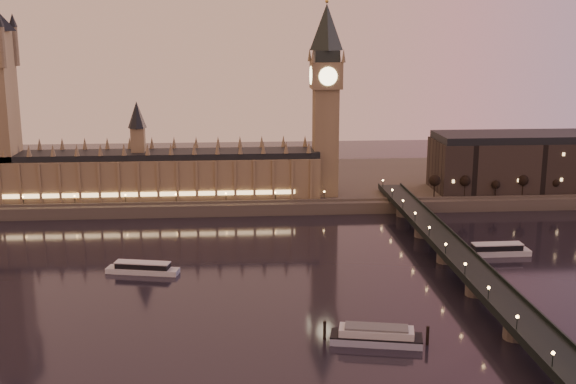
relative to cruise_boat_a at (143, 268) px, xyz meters
name	(u,v)px	position (x,y,z in m)	size (l,w,h in m)	color
ground	(224,284)	(32.47, -14.67, -2.05)	(700.00, 700.00, 0.00)	black
far_embankment	(276,184)	(62.47, 150.33, 0.95)	(560.00, 130.00, 6.00)	#423D35
palace_of_westminster	(151,169)	(-7.65, 106.32, 19.66)	(180.00, 26.62, 52.00)	brown
big_ben	(326,89)	(86.46, 106.32, 61.90)	(17.68, 17.68, 104.00)	brown
westminster_bridge	(459,264)	(124.08, -14.67, 3.47)	(13.20, 260.00, 15.30)	black
city_block	(567,159)	(227.41, 116.26, 20.19)	(155.00, 45.00, 34.00)	black
bare_tree_0	(432,184)	(143.00, 94.33, 11.76)	(5.16, 5.16, 10.50)	black
bare_tree_1	(463,183)	(160.20, 94.33, 11.76)	(5.16, 5.16, 10.50)	black
bare_tree_2	(495,183)	(177.39, 94.33, 11.76)	(5.16, 5.16, 10.50)	black
bare_tree_3	(526,182)	(194.59, 94.33, 11.76)	(5.16, 5.16, 10.50)	black
bare_tree_4	(556,182)	(211.78, 94.33, 11.76)	(5.16, 5.16, 10.50)	black
cruise_boat_a	(143,268)	(0.00, 0.00, 0.00)	(29.71, 12.37, 4.65)	silver
cruise_boat_b	(497,250)	(149.42, 12.25, 0.26)	(28.46, 7.53, 5.23)	silver
moored_barge	(376,336)	(80.19, -71.80, 0.49)	(32.13, 13.59, 6.01)	#9AA4C5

